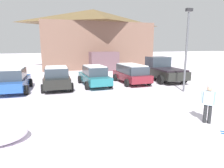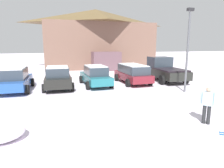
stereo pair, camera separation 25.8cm
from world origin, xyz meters
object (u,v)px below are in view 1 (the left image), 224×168
at_px(parked_teal_hatchback, 94,76).
at_px(parked_blue_hatchback, 13,80).
at_px(parked_maroon_van, 131,73).
at_px(skier_adult_in_blue_parka, 209,102).
at_px(pickup_truck, 162,70).
at_px(parked_black_sedan, 57,78).
at_px(ski_lodge, 94,38).
at_px(lamp_post, 187,46).

bearing_deg(parked_teal_hatchback, parked_blue_hatchback, -177.49).
distance_m(parked_maroon_van, skier_adult_in_blue_parka, 9.35).
height_order(pickup_truck, skier_adult_in_blue_parka, pickup_truck).
bearing_deg(parked_black_sedan, parked_teal_hatchback, 6.50).
distance_m(parked_maroon_van, pickup_truck, 3.35).
xyz_separation_m(parked_blue_hatchback, parked_black_sedan, (3.01, -0.08, 0.00)).
xyz_separation_m(parked_teal_hatchback, pickup_truck, (6.62, 0.61, 0.16)).
height_order(parked_maroon_van, skier_adult_in_blue_parka, skier_adult_in_blue_parka).
bearing_deg(parked_blue_hatchback, parked_black_sedan, -1.44).
bearing_deg(parked_maroon_van, pickup_truck, 8.75).
distance_m(ski_lodge, parked_teal_hatchback, 15.61).
bearing_deg(lamp_post, parked_maroon_van, 119.73).
distance_m(parked_black_sedan, lamp_post, 9.63).
distance_m(ski_lodge, lamp_post, 19.03).
height_order(skier_adult_in_blue_parka, lamp_post, lamp_post).
bearing_deg(parked_teal_hatchback, ski_lodge, 77.62).
relative_size(parked_maroon_van, pickup_truck, 0.82).
xyz_separation_m(parked_blue_hatchback, parked_teal_hatchback, (5.97, 0.26, -0.02)).
bearing_deg(skier_adult_in_blue_parka, pickup_truck, 69.18).
height_order(ski_lodge, parked_teal_hatchback, ski_lodge).
bearing_deg(skier_adult_in_blue_parka, ski_lodge, 89.08).
xyz_separation_m(parked_maroon_van, skier_adult_in_blue_parka, (-0.44, -9.34, 0.06)).
bearing_deg(ski_lodge, parked_maroon_van, -89.81).
xyz_separation_m(parked_blue_hatchback, skier_adult_in_blue_parka, (8.84, -8.98, 0.09)).
distance_m(ski_lodge, parked_blue_hatchback, 18.05).
height_order(ski_lodge, parked_blue_hatchback, ski_lodge).
distance_m(ski_lodge, parked_maroon_van, 15.15).
distance_m(parked_blue_hatchback, pickup_truck, 12.62).
bearing_deg(parked_teal_hatchback, parked_black_sedan, -173.50).
relative_size(parked_blue_hatchback, parked_black_sedan, 1.13).
xyz_separation_m(pickup_truck, lamp_post, (-0.97, -4.60, 2.20)).
distance_m(parked_blue_hatchback, parked_maroon_van, 9.29).
height_order(ski_lodge, lamp_post, ski_lodge).
relative_size(ski_lodge, pickup_truck, 2.92).
height_order(parked_black_sedan, parked_maroon_van, parked_black_sedan).
bearing_deg(lamp_post, skier_adult_in_blue_parka, -117.81).
relative_size(ski_lodge, skier_adult_in_blue_parka, 9.53).
xyz_separation_m(parked_black_sedan, parked_teal_hatchback, (2.96, 0.34, -0.02)).
distance_m(pickup_truck, lamp_post, 5.19).
bearing_deg(parked_blue_hatchback, parked_maroon_van, 2.25).
xyz_separation_m(ski_lodge, pickup_truck, (3.36, -14.26, -3.29)).
height_order(parked_teal_hatchback, parked_maroon_van, parked_teal_hatchback).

